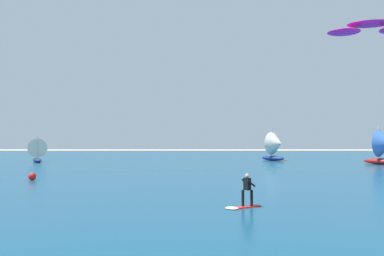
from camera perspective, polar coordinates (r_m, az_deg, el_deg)
The scene contains 6 objects.
ocean at distance 51.71m, azimuth -1.33°, elevation -5.31°, with size 160.00×90.00×0.10m, color navy.
kitesurfer at distance 19.16m, azimuth 7.89°, elevation -10.06°, with size 1.97×1.47×1.67m.
kite at distance 26.11m, azimuth 25.33°, elevation 13.55°, with size 5.17×2.40×0.76m.
sailboat_anchored_offshore at distance 56.72m, azimuth 12.56°, elevation -2.67°, with size 4.13×4.27×4.77m.
sailboat_mid_right at distance 56.89m, azimuth -22.53°, elevation -3.10°, with size 3.04×3.32×3.68m.
marker_buoy at distance 33.35m, azimuth -23.11°, elevation -6.76°, with size 0.62×0.62×0.62m, color red.
Camera 1 is at (1.17, -0.16, 3.60)m, focal length 35.16 mm.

